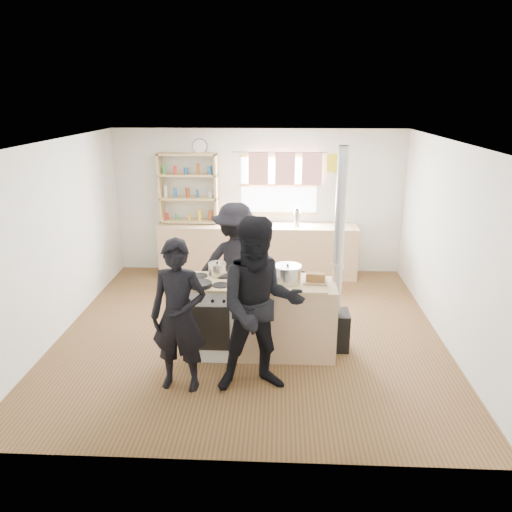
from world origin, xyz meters
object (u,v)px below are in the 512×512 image
object	(u,v)px
person_near_left	(179,316)
flue_heater	(336,299)
roast_tray	(257,280)
skillet_greens	(200,284)
stockpot_counter	(288,274)
bread_board	(316,279)
thermos	(297,218)
stockpot_stove	(217,269)
person_near_right	(260,307)
person_far	(236,264)
cooking_island	(260,317)

from	to	relation	value
person_near_left	flue_heater	bearing A→B (deg)	35.33
roast_tray	skillet_greens	bearing A→B (deg)	-166.49
stockpot_counter	bread_board	bearing A→B (deg)	3.57
flue_heater	thermos	bearing A→B (deg)	98.83
stockpot_stove	person_near_right	world-z (taller)	person_near_right
bread_board	person_far	world-z (taller)	person_far
person_far	skillet_greens	bearing A→B (deg)	71.08
skillet_greens	person_near_left	world-z (taller)	person_near_left
person_near_right	skillet_greens	bearing A→B (deg)	130.32
cooking_island	bread_board	bearing A→B (deg)	-0.62
cooking_island	person_near_right	size ratio (longest dim) A/B	1.03
stockpot_stove	person_near_right	size ratio (longest dim) A/B	0.12
stockpot_stove	person_far	size ratio (longest dim) A/B	0.13
stockpot_stove	flue_heater	distance (m)	1.49
skillet_greens	stockpot_counter	bearing A→B (deg)	9.46
stockpot_counter	stockpot_stove	bearing A→B (deg)	165.88
thermos	flue_heater	xyz separation A→B (m)	(0.41, -2.61, -0.39)
stockpot_stove	stockpot_counter	size ratio (longest dim) A/B	0.69
roast_tray	stockpot_counter	bearing A→B (deg)	2.10
flue_heater	person_near_left	world-z (taller)	flue_heater
flue_heater	person_far	xyz separation A→B (m)	(-1.29, 0.71, 0.19)
skillet_greens	flue_heater	size ratio (longest dim) A/B	0.15
person_near_right	thermos	bearing A→B (deg)	72.07
cooking_island	bread_board	world-z (taller)	bread_board
bread_board	person_near_right	bearing A→B (deg)	-128.68
person_far	flue_heater	bearing A→B (deg)	148.78
cooking_island	person_near_right	bearing A→B (deg)	-87.40
roast_tray	person_near_right	distance (m)	0.75
thermos	person_near_right	xyz separation A→B (m)	(-0.48, -3.55, -0.09)
bread_board	person_far	size ratio (longest dim) A/B	0.18
roast_tray	flue_heater	distance (m)	1.03
stockpot_counter	person_far	bearing A→B (deg)	127.55
stockpot_stove	thermos	bearing A→B (deg)	67.98
skillet_greens	person_near_right	distance (m)	0.92
thermos	person_near_right	distance (m)	3.59
person_near_left	stockpot_counter	bearing A→B (deg)	40.64
skillet_greens	person_near_left	xyz separation A→B (m)	(-0.14, -0.60, -0.13)
thermos	skillet_greens	size ratio (longest dim) A/B	0.77
bread_board	person_far	xyz separation A→B (m)	(-1.02, 0.87, -0.14)
flue_heater	person_near_right	world-z (taller)	flue_heater
stockpot_counter	thermos	bearing A→B (deg)	86.06
roast_tray	stockpot_counter	xyz separation A→B (m)	(0.36, 0.01, 0.07)
flue_heater	person_near_left	distance (m)	1.99
stockpot_counter	bread_board	world-z (taller)	stockpot_counter
thermos	flue_heater	bearing A→B (deg)	-81.17
skillet_greens	person_far	world-z (taller)	person_far
skillet_greens	person_near_left	distance (m)	0.63
skillet_greens	flue_heater	bearing A→B (deg)	12.33
bread_board	person_near_left	world-z (taller)	person_near_left
person_near_left	person_near_right	world-z (taller)	person_near_right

